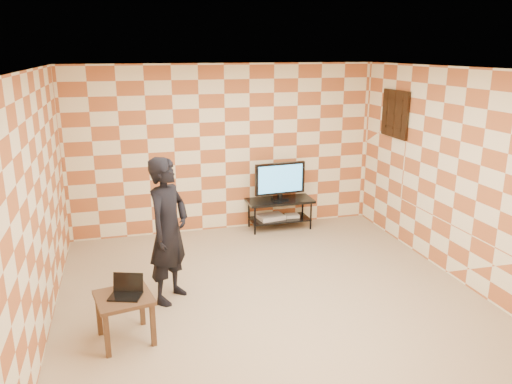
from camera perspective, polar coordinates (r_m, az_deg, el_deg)
floor at (r=6.25m, az=1.47°, el=-11.68°), size 5.00×5.00×0.00m
wall_back at (r=8.11m, az=-3.53°, el=4.93°), size 5.00×0.02×2.70m
wall_front at (r=3.58m, az=13.34°, el=-10.15°), size 5.00×0.02×2.70m
wall_left at (r=5.59m, az=-23.79°, el=-1.50°), size 0.02×5.00×2.70m
wall_right at (r=6.88m, az=21.96°, el=1.78°), size 0.02×5.00×2.70m
ceiling at (r=5.54m, az=1.68°, el=13.91°), size 5.00×5.00×0.02m
wall_art at (r=8.02m, az=15.61°, el=8.59°), size 0.04×0.72×0.72m
tv_stand at (r=8.33m, az=2.73°, el=-1.74°), size 1.10×0.49×0.50m
tv at (r=8.20m, az=2.78°, el=1.44°), size 0.86×0.18×0.62m
dvd_player at (r=8.35m, az=1.72°, el=-2.85°), size 0.46×0.36×0.07m
game_console at (r=8.45m, az=4.14°, el=-2.72°), size 0.24×0.18×0.05m
side_table at (r=5.36m, az=-14.83°, el=-12.26°), size 0.64×0.64×0.50m
laptop at (r=5.31m, az=-14.57°, el=-10.84°), size 0.37×0.33×0.21m
person at (r=5.90m, az=-9.98°, el=-4.36°), size 0.72×0.76×1.74m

